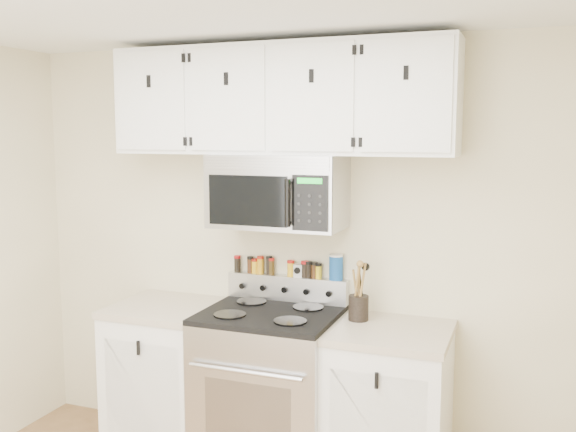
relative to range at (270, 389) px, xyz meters
The scene contains 20 objects.
back_wall 0.83m from the range, 90.00° to the left, with size 3.50×0.01×2.50m, color #BAAF8B.
range is the anchor object (origin of this frame).
base_cabinet_left 0.69m from the range, behind, with size 0.64×0.62×0.92m.
base_cabinet_right 0.69m from the range, ahead, with size 0.64×0.62×0.92m.
microwave 1.15m from the range, 89.77° to the left, with size 0.76×0.44×0.42m.
upper_cabinets 1.67m from the range, 90.00° to the left, with size 2.00×0.35×0.62m.
utensil_crock 0.72m from the range, 13.29° to the left, with size 0.11×0.11×0.33m.
kitchen_timer 0.71m from the range, 75.63° to the left, with size 0.07×0.05×0.08m, color silver.
salt_canister 0.81m from the range, 42.62° to the left, with size 0.08×0.08×0.15m.
spice_jar_0 0.80m from the range, 139.90° to the left, with size 0.04×0.04×0.10m.
spice_jar_1 0.76m from the range, 131.19° to the left, with size 0.04×0.04×0.10m.
spice_jar_2 0.75m from the range, 127.55° to the left, with size 0.04×0.04×0.09m.
spice_jar_3 0.75m from the range, 122.33° to the left, with size 0.04×0.04×0.11m.
spice_jar_4 0.74m from the range, 113.04° to the left, with size 0.04×0.04×0.11m.
spice_jar_5 0.73m from the range, 110.56° to the left, with size 0.04×0.04×0.10m.
spice_jar_6 0.72m from the range, 85.75° to the left, with size 0.04×0.04×0.10m.
spice_jar_7 0.73m from the range, 68.51° to the left, with size 0.05×0.05×0.10m.
spice_jar_8 0.73m from the range, 64.24° to the left, with size 0.05×0.05×0.10m.
spice_jar_9 0.74m from the range, 58.45° to the left, with size 0.04×0.04×0.10m.
spice_jar_10 0.74m from the range, 54.95° to the left, with size 0.04×0.04×0.09m.
Camera 1 is at (1.35, -1.86, 1.96)m, focal length 40.00 mm.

